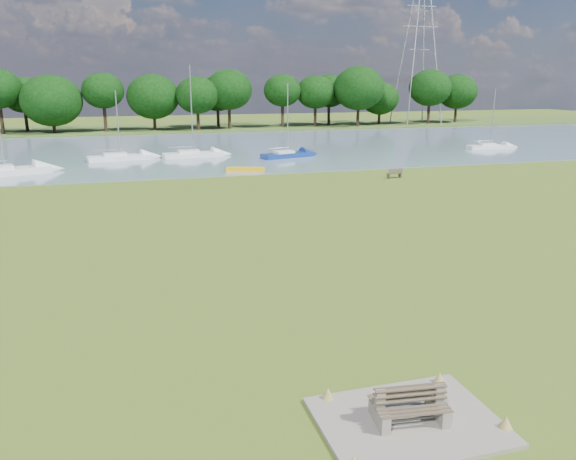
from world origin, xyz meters
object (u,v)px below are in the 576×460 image
object	(u,v)px
riverbank_bench	(395,173)
pylon	(421,22)
sailboat_2	(3,169)
sailboat_0	(490,145)
sailboat_1	(287,153)
sailboat_4	(193,153)
bench_pair	(409,405)
sailboat_5	(119,156)
kayak	(246,169)

from	to	relation	value
riverbank_bench	pylon	world-z (taller)	pylon
sailboat_2	sailboat_0	bearing A→B (deg)	-12.58
sailboat_1	sailboat_4	xyz separation A→B (m)	(-9.43, 2.96, 0.04)
bench_pair	sailboat_2	distance (m)	44.62
riverbank_bench	sailboat_1	bearing A→B (deg)	100.78
sailboat_2	sailboat_5	size ratio (longest dim) A/B	1.39
riverbank_bench	sailboat_2	world-z (taller)	sailboat_2
sailboat_4	kayak	bearing A→B (deg)	-78.74
sailboat_4	sailboat_1	bearing A→B (deg)	-23.27
sailboat_5	bench_pair	bearing A→B (deg)	-92.36
bench_pair	sailboat_2	size ratio (longest dim) A/B	0.19
riverbank_bench	sailboat_5	xyz separation A→B (m)	(-21.81, 17.34, 0.08)
sailboat_1	sailboat_4	distance (m)	9.89
pylon	sailboat_4	xyz separation A→B (m)	(-45.27, -35.22, -17.21)
sailboat_4	sailboat_5	xyz separation A→B (m)	(-7.35, -0.17, -0.04)
riverbank_bench	sailboat_0	size ratio (longest dim) A/B	0.20
sailboat_0	sailboat_1	bearing A→B (deg)	-173.14
riverbank_bench	sailboat_4	xyz separation A→B (m)	(-14.46, 17.51, 0.12)
bench_pair	sailboat_5	bearing A→B (deg)	104.23
sailboat_5	sailboat_1	bearing A→B (deg)	-19.23
sailboat_0	sailboat_1	distance (m)	25.05
sailboat_4	bench_pair	bearing A→B (deg)	-97.04
bench_pair	sailboat_1	bearing A→B (deg)	83.96
sailboat_2	bench_pair	bearing A→B (deg)	-87.11
sailboat_0	sailboat_2	xyz separation A→B (m)	(-51.31, -4.76, 0.12)
pylon	riverbank_bench	bearing A→B (deg)	-120.30
bench_pair	sailboat_0	size ratio (longest dim) A/B	0.27
pylon	sailboat_0	world-z (taller)	pylon
riverbank_bench	sailboat_2	size ratio (longest dim) A/B	0.14
pylon	bench_pair	bearing A→B (deg)	-118.85
pylon	sailboat_1	distance (m)	55.14
bench_pair	riverbank_bench	xyz separation A→B (m)	(15.47, 31.26, -0.07)
riverbank_bench	pylon	bearing A→B (deg)	51.43
bench_pair	kayak	distance (m)	38.25
pylon	sailboat_2	size ratio (longest dim) A/B	2.94
sailboat_4	riverbank_bench	bearing A→B (deg)	-56.32
pylon	sailboat_0	size ratio (longest dim) A/B	4.09
kayak	sailboat_0	xyz separation A→B (m)	(31.16, 8.48, 0.22)
kayak	sailboat_2	size ratio (longest dim) A/B	0.36
kayak	sailboat_2	bearing A→B (deg)	-171.08
sailboat_0	sailboat_2	world-z (taller)	sailboat_2
sailboat_4	sailboat_0	bearing A→B (deg)	-9.67
pylon	sailboat_4	distance (m)	59.89
bench_pair	sailboat_4	world-z (taller)	sailboat_4
sailboat_2	pylon	bearing A→B (deg)	16.36
sailboat_4	sailboat_5	size ratio (longest dim) A/B	1.36
sailboat_0	sailboat_4	world-z (taller)	sailboat_4
sailboat_1	sailboat_5	size ratio (longest dim) A/B	1.09
kayak	sailboat_4	distance (m)	11.28
pylon	kayak	bearing A→B (deg)	-132.37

